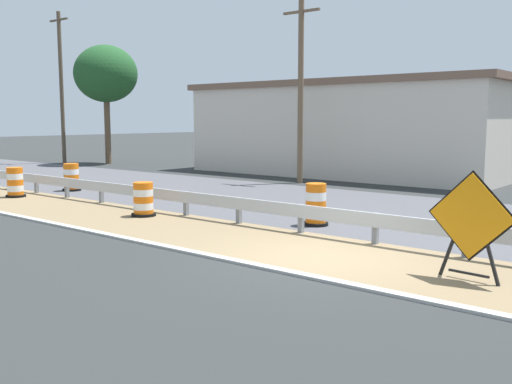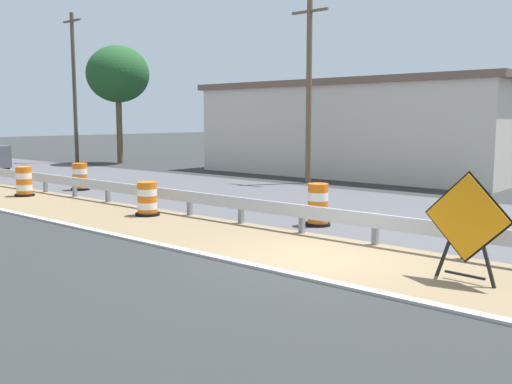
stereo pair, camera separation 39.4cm
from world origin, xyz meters
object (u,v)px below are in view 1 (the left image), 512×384
Objects in this scene: utility_pole_near at (301,89)px; traffic_barrel_nearest at (316,206)px; traffic_barrel_mid at (71,178)px; traffic_barrel_far at (15,184)px; utility_pole_mid at (61,86)px; traffic_barrel_close at (143,201)px; warning_sign_diamond at (471,221)px.

traffic_barrel_nearest is at bearing -142.69° from utility_pole_near.
utility_pole_near is at bearing -34.00° from traffic_barrel_mid.
utility_pole_near is at bearing -27.27° from traffic_barrel_far.
utility_pole_mid reaches higher than traffic_barrel_far.
utility_pole_mid is (8.00, 24.12, 4.29)m from traffic_barrel_nearest.
traffic_barrel_nearest is 0.14× the size of utility_pole_near.
traffic_barrel_far is at bearing -178.63° from traffic_barrel_mid.
traffic_barrel_mid is 0.14× the size of utility_pole_near.
traffic_barrel_nearest is 25.77m from utility_pole_mid.
utility_pole_mid reaches higher than traffic_barrel_mid.
traffic_barrel_nearest is at bearing -67.66° from traffic_barrel_close.
utility_pole_near reaches higher than warning_sign_diamond.
traffic_barrel_far is (-2.15, 11.31, -0.02)m from traffic_barrel_nearest.
utility_pole_near is 18.05m from utility_pole_mid.
traffic_barrel_nearest reaches higher than traffic_barrel_mid.
traffic_barrel_nearest is 10.64m from utility_pole_near.
utility_pole_near reaches higher than traffic_barrel_nearest.
traffic_barrel_far is 0.14× the size of utility_pole_near.
utility_pole_mid is at bearing 58.45° from traffic_barrel_mid.
warning_sign_diamond reaches higher than traffic_barrel_mid.
traffic_barrel_far is at bearing -86.76° from warning_sign_diamond.
traffic_barrel_close is 0.11× the size of utility_pole_mid.
traffic_barrel_close is at bearing -171.59° from utility_pole_near.
traffic_barrel_close is 7.05m from traffic_barrel_mid.
traffic_barrel_mid is 15.58m from utility_pole_mid.
traffic_barrel_nearest is 1.14× the size of traffic_barrel_close.
traffic_barrel_mid is (2.85, 16.28, -0.57)m from warning_sign_diamond.
traffic_barrel_far is at bearing 100.75° from traffic_barrel_nearest.
warning_sign_diamond is 16.54m from traffic_barrel_mid.
traffic_barrel_far is at bearing 152.73° from utility_pole_near.
traffic_barrel_close is at bearing -87.89° from traffic_barrel_far.
traffic_barrel_mid is at bearing 1.37° from traffic_barrel_far.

